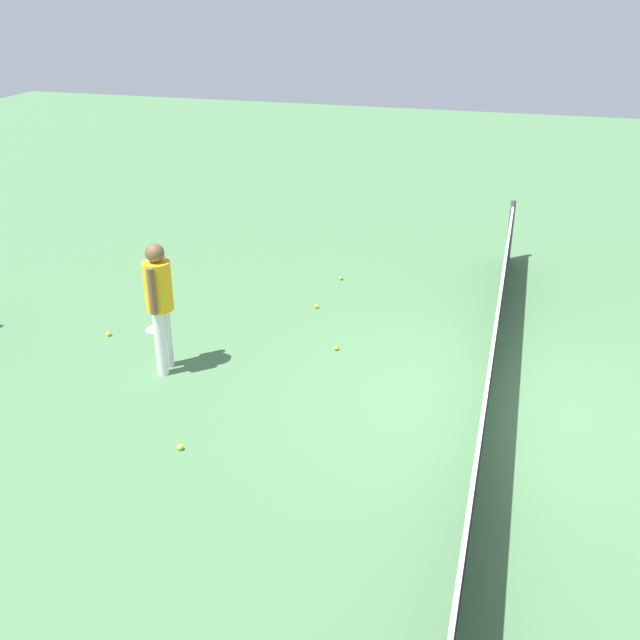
{
  "coord_description": "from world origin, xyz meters",
  "views": [
    {
      "loc": [
        7.79,
        0.11,
        4.66
      ],
      "look_at": [
        0.12,
        -2.01,
        0.9
      ],
      "focal_mm": 42.03,
      "sensor_mm": 36.0,
      "label": 1
    }
  ],
  "objects_px": {
    "tennis_ball_near_player": "(108,334)",
    "tennis_ball_baseline": "(316,306)",
    "tennis_racket_near_player": "(157,330)",
    "tennis_ball_by_net": "(180,447)",
    "player_near_side": "(159,297)",
    "tennis_ball_midcourt": "(336,348)",
    "tennis_ball_stray_left": "(341,278)"
  },
  "relations": [
    {
      "from": "tennis_racket_near_player",
      "to": "tennis_ball_stray_left",
      "type": "bearing_deg",
      "value": 141.3
    },
    {
      "from": "tennis_racket_near_player",
      "to": "tennis_ball_baseline",
      "type": "height_order",
      "value": "tennis_ball_baseline"
    },
    {
      "from": "tennis_ball_baseline",
      "to": "tennis_ball_stray_left",
      "type": "height_order",
      "value": "same"
    },
    {
      "from": "tennis_ball_by_net",
      "to": "player_near_side",
      "type": "bearing_deg",
      "value": -149.38
    },
    {
      "from": "tennis_racket_near_player",
      "to": "tennis_ball_stray_left",
      "type": "height_order",
      "value": "tennis_ball_stray_left"
    },
    {
      "from": "tennis_ball_near_player",
      "to": "tennis_ball_midcourt",
      "type": "distance_m",
      "value": 3.19
    },
    {
      "from": "tennis_racket_near_player",
      "to": "tennis_ball_by_net",
      "type": "height_order",
      "value": "tennis_ball_by_net"
    },
    {
      "from": "tennis_racket_near_player",
      "to": "tennis_ball_stray_left",
      "type": "distance_m",
      "value": 3.26
    },
    {
      "from": "player_near_side",
      "to": "tennis_ball_near_player",
      "type": "xyz_separation_m",
      "value": [
        -0.67,
        -1.21,
        -0.98
      ]
    },
    {
      "from": "tennis_ball_near_player",
      "to": "tennis_ball_by_net",
      "type": "xyz_separation_m",
      "value": [
        2.23,
        2.13,
        0.0
      ]
    },
    {
      "from": "player_near_side",
      "to": "tennis_ball_midcourt",
      "type": "distance_m",
      "value": 2.45
    },
    {
      "from": "tennis_ball_near_player",
      "to": "tennis_ball_baseline",
      "type": "bearing_deg",
      "value": 123.49
    },
    {
      "from": "tennis_racket_near_player",
      "to": "tennis_ball_midcourt",
      "type": "bearing_deg",
      "value": 92.39
    },
    {
      "from": "tennis_ball_near_player",
      "to": "tennis_ball_midcourt",
      "type": "bearing_deg",
      "value": 97.81
    },
    {
      "from": "tennis_ball_near_player",
      "to": "tennis_ball_baseline",
      "type": "distance_m",
      "value": 3.05
    },
    {
      "from": "tennis_ball_near_player",
      "to": "tennis_ball_stray_left",
      "type": "relative_size",
      "value": 1.0
    },
    {
      "from": "tennis_racket_near_player",
      "to": "tennis_ball_by_net",
      "type": "relative_size",
      "value": 8.53
    },
    {
      "from": "tennis_ball_near_player",
      "to": "tennis_ball_stray_left",
      "type": "distance_m",
      "value": 3.89
    },
    {
      "from": "player_near_side",
      "to": "tennis_racket_near_player",
      "type": "xyz_separation_m",
      "value": [
        -0.99,
        -0.62,
        -1.0
      ]
    },
    {
      "from": "tennis_ball_near_player",
      "to": "tennis_ball_stray_left",
      "type": "height_order",
      "value": "same"
    },
    {
      "from": "tennis_ball_near_player",
      "to": "tennis_ball_baseline",
      "type": "height_order",
      "value": "same"
    },
    {
      "from": "tennis_ball_near_player",
      "to": "tennis_ball_midcourt",
      "type": "xyz_separation_m",
      "value": [
        -0.43,
        3.16,
        0.0
      ]
    },
    {
      "from": "tennis_ball_midcourt",
      "to": "tennis_ball_near_player",
      "type": "bearing_deg",
      "value": -82.19
    },
    {
      "from": "tennis_ball_by_net",
      "to": "tennis_ball_near_player",
      "type": "bearing_deg",
      "value": -136.34
    },
    {
      "from": "tennis_racket_near_player",
      "to": "tennis_ball_midcourt",
      "type": "xyz_separation_m",
      "value": [
        -0.11,
        2.58,
        0.02
      ]
    },
    {
      "from": "tennis_racket_near_player",
      "to": "tennis_ball_baseline",
      "type": "xyz_separation_m",
      "value": [
        -1.36,
        1.96,
        0.02
      ]
    },
    {
      "from": "tennis_ball_near_player",
      "to": "tennis_ball_baseline",
      "type": "xyz_separation_m",
      "value": [
        -1.68,
        2.54,
        0.0
      ]
    },
    {
      "from": "tennis_ball_by_net",
      "to": "tennis_ball_baseline",
      "type": "height_order",
      "value": "same"
    },
    {
      "from": "tennis_ball_midcourt",
      "to": "tennis_ball_stray_left",
      "type": "xyz_separation_m",
      "value": [
        -2.44,
        -0.54,
        0.0
      ]
    },
    {
      "from": "tennis_ball_near_player",
      "to": "tennis_ball_by_net",
      "type": "relative_size",
      "value": 1.0
    },
    {
      "from": "tennis_ball_midcourt",
      "to": "tennis_ball_baseline",
      "type": "relative_size",
      "value": 1.0
    },
    {
      "from": "tennis_ball_baseline",
      "to": "tennis_ball_by_net",
      "type": "bearing_deg",
      "value": -5.97
    }
  ]
}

